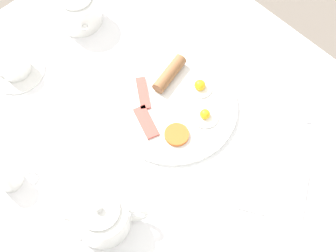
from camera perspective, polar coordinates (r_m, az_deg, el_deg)
ground_plane at (r=1.82m, az=0.00°, el=-11.07°), size 8.00×8.00×0.00m
table at (r=1.19m, az=0.00°, el=-1.93°), size 0.92×1.20×0.74m
breakfast_plate at (r=1.16m, az=0.76°, el=2.70°), size 0.32×0.32×0.04m
teapot_near at (r=1.02m, az=-8.03°, el=-10.86°), size 0.16×0.14×0.11m
teapot_far at (r=1.31m, az=-10.92°, el=13.83°), size 0.12×0.19×0.11m
teacup_with_saucer_right at (r=1.26m, az=-18.23°, el=6.97°), size 0.14×0.14×0.06m
creamer_jug at (r=1.11m, az=-18.92°, el=-5.72°), size 0.08×0.06×0.06m
napkin_folded at (r=1.09m, az=12.63°, el=-7.64°), size 0.18×0.19×0.01m
knife_by_plate at (r=1.24m, az=15.88°, el=4.69°), size 0.15×0.17×0.00m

